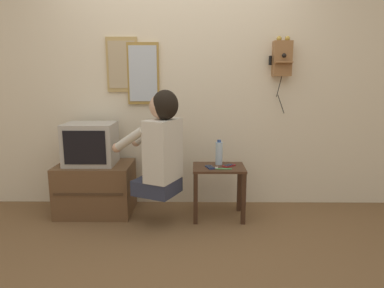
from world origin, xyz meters
TOP-DOWN VIEW (x-y plane):
  - ground_plane at (0.00, 0.00)m, footprint 14.00×14.00m
  - wall_back at (0.00, 1.16)m, footprint 6.80×0.05m
  - side_table at (0.39, 0.74)m, footprint 0.50×0.37m
  - person at (-0.15, 0.55)m, footprint 0.65×0.56m
  - tv_stand at (-0.84, 0.85)m, footprint 0.73×0.52m
  - television at (-0.87, 0.85)m, footprint 0.48×0.38m
  - wall_phone_antique at (1.03, 1.08)m, footprint 0.22×0.18m
  - framed_picture at (-0.58, 1.12)m, footprint 0.32×0.03m
  - wall_mirror at (-0.37, 1.12)m, footprint 0.32×0.03m
  - cell_phone_held at (0.30, 0.69)m, footprint 0.10×0.14m
  - cell_phone_spare at (0.49, 0.76)m, footprint 0.13×0.13m
  - water_bottle at (0.40, 0.82)m, footprint 0.07×0.07m
  - toothbrush at (0.42, 0.64)m, footprint 0.16×0.01m

SIDE VIEW (x-z plane):
  - ground_plane at x=0.00m, z-range 0.00..0.00m
  - tv_stand at x=-0.84m, z-range 0.00..0.51m
  - side_table at x=0.39m, z-range 0.13..0.65m
  - cell_phone_held at x=0.30m, z-range 0.51..0.53m
  - cell_phone_spare at x=0.49m, z-range 0.51..0.53m
  - toothbrush at x=0.42m, z-range 0.51..0.53m
  - water_bottle at x=0.40m, z-range 0.51..0.75m
  - television at x=-0.87m, z-range 0.51..0.92m
  - person at x=-0.15m, z-range 0.30..1.25m
  - wall_back at x=0.00m, z-range 0.00..2.55m
  - wall_mirror at x=-0.37m, z-range 1.08..1.70m
  - framed_picture at x=-0.58m, z-range 1.21..1.76m
  - wall_phone_antique at x=1.03m, z-range 1.16..1.93m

